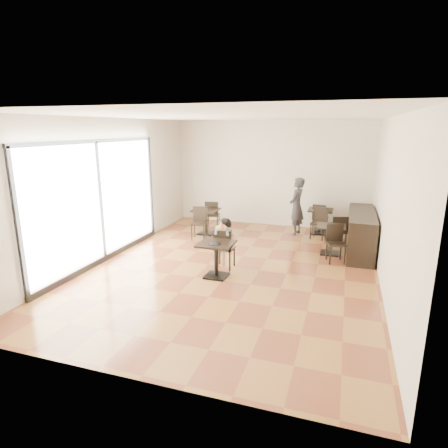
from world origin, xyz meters
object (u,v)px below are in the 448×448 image
at_px(chair_back_b, 319,223).
at_px(chair_left_b, 199,224).
at_px(cafe_table_left, 206,222).
at_px(adult_patron, 297,206).
at_px(child_table, 216,260).
at_px(child_chair, 225,248).
at_px(cafe_table_mid, 331,240).
at_px(child, 225,243).
at_px(chair_back_a, 320,218).
at_px(chair_left_a, 213,215).
at_px(cafe_table_back, 320,221).
at_px(chair_mid_a, 338,232).
at_px(chair_mid_b, 336,244).

bearing_deg(chair_back_b, chair_left_b, -149.56).
height_order(cafe_table_left, chair_back_b, chair_back_b).
bearing_deg(adult_patron, child_table, -5.35).
xyz_separation_m(child_table, child_chair, (0.00, 0.55, 0.07)).
bearing_deg(adult_patron, cafe_table_mid, 45.90).
xyz_separation_m(child, chair_back_a, (1.76, 3.56, -0.12)).
bearing_deg(child, child_table, -90.00).
height_order(cafe_table_left, chair_left_a, chair_left_a).
relative_size(cafe_table_back, chair_back_b, 0.83).
bearing_deg(chair_left_b, chair_left_a, 80.52).
height_order(child_table, child_chair, child_chair).
relative_size(child, chair_back_a, 1.29).
distance_m(child_chair, chair_back_b, 3.41).
distance_m(cafe_table_left, chair_left_a, 0.55).
height_order(cafe_table_back, chair_left_a, chair_left_a).
relative_size(adult_patron, chair_back_a, 1.90).
xyz_separation_m(chair_mid_a, chair_back_a, (-0.53, 1.34, 0.00)).
bearing_deg(cafe_table_left, chair_back_a, 20.69).
bearing_deg(child_table, child, 90.00).
xyz_separation_m(child, chair_left_a, (-1.34, 2.94, -0.11)).
relative_size(child_chair, chair_mid_b, 1.03).
bearing_deg(cafe_table_left, cafe_table_back, 19.14).
bearing_deg(child_table, cafe_table_left, 114.51).
xyz_separation_m(chair_mid_b, chair_back_b, (-0.53, 1.79, 0.00)).
bearing_deg(chair_left_b, adult_patron, 18.92).
height_order(child, chair_back_b, child).
xyz_separation_m(cafe_table_back, chair_back_a, (0.00, 0.10, 0.07)).
bearing_deg(chair_back_a, chair_left_a, 22.64).
xyz_separation_m(child_table, chair_mid_b, (2.29, 1.67, 0.06)).
xyz_separation_m(cafe_table_left, chair_back_b, (3.10, 0.53, 0.06)).
bearing_deg(child_chair, child, -0.00).
distance_m(child_chair, chair_left_a, 3.23).
bearing_deg(chair_mid_b, child, -171.55).
height_order(cafe_table_left, chair_back_a, chair_back_a).
bearing_deg(chair_mid_a, chair_mid_b, 72.28).
height_order(chair_left_b, chair_back_a, chair_left_b).
relative_size(child_chair, chair_mid_a, 1.03).
relative_size(cafe_table_back, chair_left_a, 0.81).
height_order(child_chair, cafe_table_mid, child_chair).
height_order(chair_mid_b, chair_back_a, chair_back_a).
height_order(child_table, adult_patron, adult_patron).
height_order(adult_patron, chair_back_a, adult_patron).
bearing_deg(chair_back_a, cafe_table_mid, 112.71).
distance_m(child_chair, child, 0.11).
xyz_separation_m(cafe_table_back, chair_left_b, (-3.10, -1.63, 0.08)).
distance_m(adult_patron, chair_left_b, 2.81).
bearing_deg(chair_left_a, cafe_table_mid, 150.52).
distance_m(child_table, cafe_table_back, 4.39).
bearing_deg(cafe_table_mid, chair_mid_b, -75.34).
distance_m(chair_mid_b, chair_left_a, 4.06).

